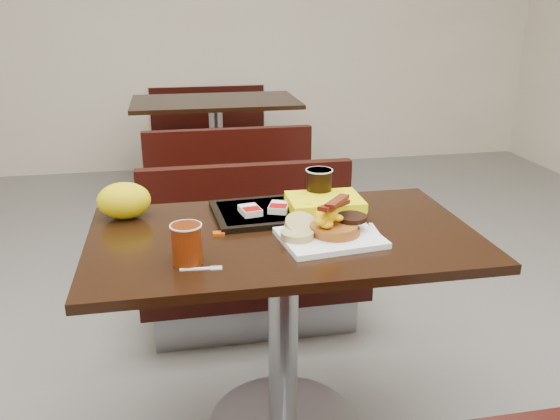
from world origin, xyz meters
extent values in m
cube|color=beige|center=(0.00, 3.50, 1.40)|extent=(6.00, 0.01, 2.80)
cube|color=white|center=(0.13, -0.09, 0.76)|extent=(0.32, 0.26, 0.02)
cylinder|color=#9E5E1A|center=(0.15, -0.07, 0.78)|extent=(0.19, 0.19, 0.03)
cylinder|color=black|center=(0.20, -0.05, 0.81)|extent=(0.11, 0.11, 0.01)
ellipsoid|color=#FBB105|center=(0.12, -0.08, 0.83)|extent=(0.12, 0.11, 0.05)
cylinder|color=tan|center=(0.02, -0.09, 0.78)|extent=(0.11, 0.11, 0.02)
cylinder|color=tan|center=(0.05, -0.04, 0.79)|extent=(0.11, 0.11, 0.06)
cylinder|color=#982805|center=(-0.30, -0.17, 0.81)|extent=(0.09, 0.09, 0.11)
cube|color=white|center=(0.29, -0.05, 0.75)|extent=(0.02, 0.15, 0.00)
cube|color=#A33A07|center=(-0.20, 0.02, 0.75)|extent=(0.04, 0.03, 0.01)
cube|color=#8C0504|center=(0.05, 0.00, 0.76)|extent=(0.05, 0.04, 0.01)
cube|color=black|center=(0.00, 0.17, 0.76)|extent=(0.42, 0.31, 0.02)
cube|color=silver|center=(-0.08, 0.14, 0.78)|extent=(0.08, 0.09, 0.02)
cube|color=silver|center=(0.01, 0.15, 0.78)|extent=(0.09, 0.10, 0.02)
cylinder|color=black|center=(0.17, 0.20, 0.83)|extent=(0.09, 0.09, 0.12)
cube|color=#EBDE03|center=(0.16, 0.12, 0.78)|extent=(0.25, 0.19, 0.07)
ellipsoid|color=#D5C407|center=(-0.49, 0.23, 0.81)|extent=(0.18, 0.14, 0.12)
camera|label=1|loc=(-0.32, -1.64, 1.43)|focal=37.00mm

